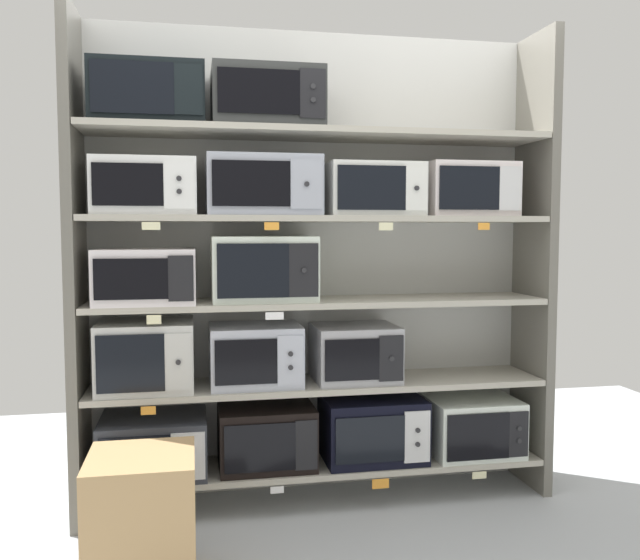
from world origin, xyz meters
name	(u,v)px	position (x,y,z in m)	size (l,w,h in m)	color
back_panel	(312,264)	(0.00, 0.22, 1.23)	(2.52, 0.04, 2.46)	#B2B2AD
upright_left	(76,268)	(-1.19, 0.00, 1.23)	(0.05, 0.40, 2.46)	#68645B
upright_right	(534,264)	(1.19, 0.00, 1.23)	(0.05, 0.40, 2.46)	#68645B
shelf_0	(320,464)	(0.00, 0.00, 0.19)	(2.32, 0.40, 0.03)	#ADA899
microwave_0	(154,445)	(-0.84, 0.00, 0.34)	(0.52, 0.42, 0.29)	#2B2E35
microwave_1	(266,436)	(-0.28, 0.00, 0.36)	(0.48, 0.37, 0.31)	black
microwave_2	(372,428)	(0.28, 0.00, 0.37)	(0.52, 0.40, 0.33)	black
microwave_3	(471,425)	(0.84, 0.00, 0.35)	(0.47, 0.41, 0.30)	silver
price_tag_0	(146,499)	(-0.87, -0.21, 0.15)	(0.07, 0.00, 0.03)	white
price_tag_1	(277,490)	(-0.25, -0.21, 0.15)	(0.07, 0.00, 0.03)	white
price_tag_2	(381,484)	(0.27, -0.21, 0.14)	(0.09, 0.00, 0.05)	orange
price_tag_3	(479,475)	(0.80, -0.21, 0.15)	(0.08, 0.00, 0.04)	beige
shelf_1	(320,384)	(0.00, 0.00, 0.61)	(2.32, 0.40, 0.03)	#ADA899
microwave_4	(146,355)	(-0.87, 0.00, 0.80)	(0.46, 0.40, 0.34)	beige
microwave_5	(255,355)	(-0.34, 0.00, 0.78)	(0.45, 0.37, 0.30)	#B0B5C3
microwave_6	(355,353)	(0.18, 0.00, 0.77)	(0.43, 0.38, 0.29)	#9E9EA3
price_tag_4	(148,411)	(-0.85, -0.21, 0.57)	(0.07, 0.00, 0.04)	orange
shelf_2	(320,302)	(0.00, 0.00, 1.04)	(2.32, 0.40, 0.03)	#ADA899
microwave_7	(146,276)	(-0.86, 0.00, 1.19)	(0.47, 0.42, 0.27)	silver
microwave_8	(263,269)	(-0.29, 0.00, 1.22)	(0.52, 0.36, 0.32)	silver
price_tag_5	(154,320)	(-0.82, -0.21, 1.00)	(0.07, 0.00, 0.04)	beige
price_tag_6	(275,316)	(-0.26, -0.21, 1.00)	(0.09, 0.00, 0.04)	white
shelf_3	(320,219)	(0.00, 0.00, 1.47)	(2.32, 0.40, 0.03)	#ADA899
microwave_9	(145,187)	(-0.86, 0.00, 1.62)	(0.48, 0.38, 0.27)	white
microwave_10	(262,186)	(-0.29, 0.00, 1.63)	(0.55, 0.41, 0.29)	#9DA2AF
microwave_11	(372,190)	(0.27, 0.00, 1.62)	(0.48, 0.39, 0.27)	silver
microwave_12	(467,190)	(0.79, 0.00, 1.62)	(0.47, 0.33, 0.28)	silver
price_tag_7	(151,226)	(-0.82, -0.21, 1.43)	(0.08, 0.00, 0.04)	beige
price_tag_8	(272,226)	(-0.27, -0.21, 1.43)	(0.07, 0.00, 0.04)	orange
price_tag_9	(386,226)	(0.29, -0.21, 1.43)	(0.07, 0.00, 0.04)	beige
price_tag_10	(484,226)	(0.80, -0.21, 1.43)	(0.06, 0.00, 0.04)	orange
shelf_4	(320,134)	(0.00, 0.00, 1.90)	(2.32, 0.40, 0.03)	#ADA899
microwave_13	(148,96)	(-0.84, 0.00, 2.05)	(0.53, 0.37, 0.29)	black
microwave_14	(266,100)	(-0.27, 0.00, 2.05)	(0.54, 0.41, 0.29)	#2E2F2E
shipping_carton	(142,519)	(-0.85, -0.68, 0.26)	(0.42, 0.42, 0.52)	tan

